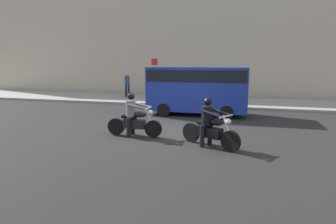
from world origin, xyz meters
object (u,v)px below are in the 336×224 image
at_px(parked_van_cobalt_blue, 198,87).
at_px(pedestrian_bystander, 127,83).
at_px(motorcycle_with_rider_gray, 134,119).
at_px(motorcycle_with_rider_black_leather, 210,127).
at_px(street_sign_post, 155,74).

xyz_separation_m(parked_van_cobalt_blue, pedestrian_bystander, (-5.73, 4.65, -0.24)).
distance_m(motorcycle_with_rider_gray, pedestrian_bystander, 10.28).
height_order(motorcycle_with_rider_black_leather, motorcycle_with_rider_gray, motorcycle_with_rider_gray).
xyz_separation_m(motorcycle_with_rider_black_leather, street_sign_post, (-5.01, 10.17, 1.14)).
distance_m(street_sign_post, pedestrian_bystander, 2.07).
distance_m(motorcycle_with_rider_black_leather, street_sign_post, 11.39).
xyz_separation_m(street_sign_post, pedestrian_bystander, (-1.95, -0.24, -0.65)).
relative_size(motorcycle_with_rider_gray, parked_van_cobalt_blue, 0.42).
bearing_deg(motorcycle_with_rider_gray, motorcycle_with_rider_black_leather, -11.76).
relative_size(parked_van_cobalt_blue, street_sign_post, 1.77).
bearing_deg(street_sign_post, motorcycle_with_rider_black_leather, -63.78).
height_order(motorcycle_with_rider_black_leather, street_sign_post, street_sign_post).
distance_m(motorcycle_with_rider_black_leather, parked_van_cobalt_blue, 5.48).
distance_m(parked_van_cobalt_blue, pedestrian_bystander, 7.38).
bearing_deg(motorcycle_with_rider_black_leather, street_sign_post, 116.22).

